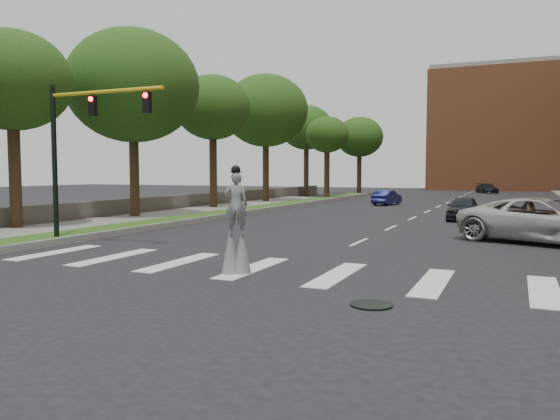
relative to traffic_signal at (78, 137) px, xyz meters
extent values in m
plane|color=black|center=(9.78, -3.00, -4.15)|extent=(160.00, 160.00, 0.00)
cube|color=#254D16|center=(-1.72, 17.00, -4.03)|extent=(2.00, 60.00, 0.25)
cube|color=gray|center=(-0.67, 17.00, -4.01)|extent=(0.20, 60.00, 0.28)
cube|color=slate|center=(-4.72, 7.00, -4.06)|extent=(4.00, 60.00, 0.18)
cube|color=#544F48|center=(-7.22, 19.00, -3.60)|extent=(0.50, 56.00, 1.10)
cylinder|color=black|center=(12.78, -5.00, -4.13)|extent=(0.90, 0.90, 0.04)
cube|color=#AE5D36|center=(15.78, 75.00, 4.85)|extent=(26.00, 14.00, 18.00)
cylinder|color=black|center=(-1.22, 0.00, -1.05)|extent=(0.20, 0.20, 6.20)
cylinder|color=gold|center=(1.38, 0.00, 1.65)|extent=(5.20, 0.14, 0.14)
cube|color=black|center=(0.78, 0.00, 1.15)|extent=(0.28, 0.18, 0.75)
cylinder|color=#FF0C0C|center=(0.78, -0.10, 1.40)|extent=(0.18, 0.06, 0.18)
cube|color=black|center=(3.28, 0.00, 1.15)|extent=(0.28, 0.18, 0.75)
cylinder|color=#FF0C0C|center=(3.28, -0.10, 1.40)|extent=(0.18, 0.06, 0.18)
cylinder|color=#312013|center=(8.58, -2.86, -3.62)|extent=(0.07, 0.07, 1.05)
cylinder|color=#312013|center=(8.29, -2.99, -3.62)|extent=(0.07, 0.07, 1.05)
cone|color=slate|center=(8.58, -2.86, -3.49)|extent=(0.52, 0.52, 1.32)
cone|color=slate|center=(8.29, -2.99, -3.49)|extent=(0.52, 0.52, 1.32)
imported|color=slate|center=(8.43, -2.93, -2.21)|extent=(0.76, 0.65, 1.77)
sphere|color=black|center=(8.43, -2.93, -1.26)|extent=(0.26, 0.26, 0.26)
cylinder|color=black|center=(8.43, -2.93, -1.31)|extent=(0.34, 0.34, 0.02)
cube|color=yellow|center=(8.37, -2.80, -1.72)|extent=(0.22, 0.05, 0.10)
imported|color=beige|center=(16.61, 7.56, -3.25)|extent=(7.13, 5.22, 1.80)
imported|color=black|center=(12.70, 17.06, -3.45)|extent=(1.66, 4.09, 1.39)
imported|color=navy|center=(5.47, 29.52, -3.54)|extent=(1.89, 3.90, 1.23)
imported|color=black|center=(11.94, 59.60, -3.53)|extent=(3.36, 4.61, 1.24)
cylinder|color=#312013|center=(-6.36, 2.53, -1.29)|extent=(0.56, 0.56, 5.73)
ellipsoid|color=#1A3911|center=(-6.36, 2.53, 2.96)|extent=(5.53, 5.53, 4.70)
cylinder|color=#312013|center=(-5.37, 10.10, -1.20)|extent=(0.56, 0.56, 5.91)
ellipsoid|color=#1A3911|center=(-5.37, 10.10, 3.70)|extent=(7.79, 7.79, 6.62)
cylinder|color=#312013|center=(-5.23, 19.05, -1.08)|extent=(0.56, 0.56, 6.15)
ellipsoid|color=#1A3911|center=(-5.23, 19.05, 3.40)|extent=(5.60, 5.60, 4.76)
cylinder|color=#312013|center=(-5.12, 28.06, -0.99)|extent=(0.56, 0.56, 6.32)
ellipsoid|color=#1A3911|center=(-5.12, 28.06, 4.06)|extent=(7.54, 7.54, 6.41)
cylinder|color=#312013|center=(-6.28, 41.28, -1.02)|extent=(0.56, 0.56, 6.26)
ellipsoid|color=#1A3911|center=(-6.28, 41.28, 3.57)|extent=(5.85, 5.85, 4.97)
cylinder|color=#312013|center=(-2.05, 35.97, -1.43)|extent=(0.56, 0.56, 5.43)
ellipsoid|color=#1A3911|center=(-2.05, 35.97, 2.35)|extent=(4.28, 4.28, 3.64)
cylinder|color=#312013|center=(-2.13, 48.46, -1.37)|extent=(0.56, 0.56, 5.56)
ellipsoid|color=#1A3911|center=(-2.13, 48.46, 2.83)|extent=(5.68, 5.68, 4.83)
camera|label=1|loc=(15.55, -16.21, -1.30)|focal=35.00mm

